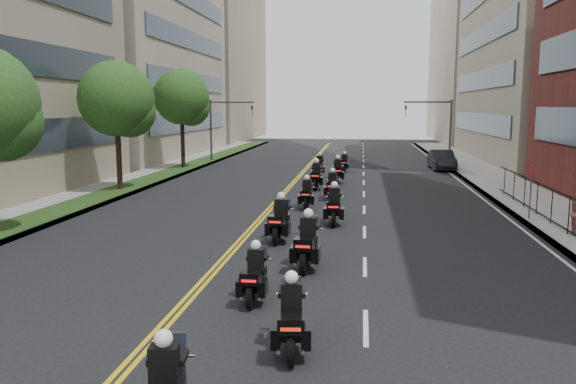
% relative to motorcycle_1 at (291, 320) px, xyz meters
% --- Properties ---
extents(sidewalk_right, '(4.00, 90.00, 0.15)m').
position_rel_motorcycle_1_xyz_m(sidewalk_right, '(10.35, 21.43, -0.59)').
color(sidewalk_right, gray).
rests_on(sidewalk_right, ground).
extents(sidewalk_left, '(4.00, 90.00, 0.15)m').
position_rel_motorcycle_1_xyz_m(sidewalk_left, '(-13.65, 21.43, -0.59)').
color(sidewalk_left, gray).
rests_on(sidewalk_left, ground).
extents(grass_strip, '(2.00, 90.00, 0.04)m').
position_rel_motorcycle_1_xyz_m(grass_strip, '(-12.85, 21.43, -0.49)').
color(grass_strip, '#163D16').
rests_on(grass_strip, sidewalk_left).
extents(building_right_far, '(15.00, 28.00, 26.00)m').
position_rel_motorcycle_1_xyz_m(building_right_far, '(19.85, 74.43, 12.34)').
color(building_right_far, gray).
rests_on(building_right_far, ground).
extents(building_left_far, '(16.00, 28.00, 26.00)m').
position_rel_motorcycle_1_xyz_m(building_left_far, '(-23.65, 74.43, 12.34)').
color(building_left_far, gray).
rests_on(building_left_far, ground).
extents(street_trees, '(4.40, 38.40, 7.98)m').
position_rel_motorcycle_1_xyz_m(street_trees, '(-12.69, 15.04, 4.47)').
color(street_trees, '#322316').
rests_on(street_trees, ground).
extents(traffic_signal_right, '(4.09, 0.20, 5.60)m').
position_rel_motorcycle_1_xyz_m(traffic_signal_right, '(7.89, 38.43, 3.03)').
color(traffic_signal_right, '#3F3F44').
rests_on(traffic_signal_right, ground).
extents(traffic_signal_left, '(4.09, 0.20, 5.60)m').
position_rel_motorcycle_1_xyz_m(traffic_signal_left, '(-11.18, 38.43, 3.03)').
color(traffic_signal_left, '#3F3F44').
rests_on(traffic_signal_left, ground).
extents(motorcycle_1, '(0.65, 2.28, 1.68)m').
position_rel_motorcycle_1_xyz_m(motorcycle_1, '(0.00, 0.00, 0.00)').
color(motorcycle_1, black).
rests_on(motorcycle_1, ground).
extents(motorcycle_2, '(0.49, 2.15, 1.59)m').
position_rel_motorcycle_1_xyz_m(motorcycle_2, '(-1.33, 2.94, -0.04)').
color(motorcycle_2, black).
rests_on(motorcycle_2, ground).
extents(motorcycle_3, '(0.60, 2.54, 1.87)m').
position_rel_motorcycle_1_xyz_m(motorcycle_3, '(-0.26, 6.11, 0.08)').
color(motorcycle_3, black).
rests_on(motorcycle_3, ground).
extents(motorcycle_4, '(0.60, 2.50, 1.84)m').
position_rel_motorcycle_1_xyz_m(motorcycle_4, '(-1.62, 9.58, 0.06)').
color(motorcycle_4, black).
rests_on(motorcycle_4, ground).
extents(motorcycle_5, '(0.58, 2.49, 1.84)m').
position_rel_motorcycle_1_xyz_m(motorcycle_5, '(0.24, 12.91, 0.06)').
color(motorcycle_5, black).
rests_on(motorcycle_5, ground).
extents(motorcycle_6, '(0.52, 2.26, 1.67)m').
position_rel_motorcycle_1_xyz_m(motorcycle_6, '(-1.29, 16.47, -0.00)').
color(motorcycle_6, black).
rests_on(motorcycle_6, ground).
extents(motorcycle_7, '(0.53, 2.31, 1.71)m').
position_rel_motorcycle_1_xyz_m(motorcycle_7, '(-0.18, 19.45, 0.01)').
color(motorcycle_7, black).
rests_on(motorcycle_7, ground).
extents(motorcycle_8, '(0.58, 2.54, 1.88)m').
position_rel_motorcycle_1_xyz_m(motorcycle_8, '(-1.37, 23.12, 0.08)').
color(motorcycle_8, black).
rests_on(motorcycle_8, ground).
extents(motorcycle_9, '(0.59, 2.50, 1.85)m').
position_rel_motorcycle_1_xyz_m(motorcycle_9, '(-0.17, 26.09, 0.07)').
color(motorcycle_9, black).
rests_on(motorcycle_9, ground).
extents(motorcycle_10, '(0.54, 2.36, 1.74)m').
position_rel_motorcycle_1_xyz_m(motorcycle_10, '(-1.65, 29.56, 0.02)').
color(motorcycle_10, black).
rests_on(motorcycle_10, ground).
extents(motorcycle_11, '(0.53, 2.14, 1.58)m').
position_rel_motorcycle_1_xyz_m(motorcycle_11, '(0.06, 32.64, -0.04)').
color(motorcycle_11, black).
rests_on(motorcycle_11, ground).
extents(parked_sedan, '(1.81, 4.85, 1.58)m').
position_rel_motorcycle_1_xyz_m(parked_sedan, '(7.75, 34.94, 0.13)').
color(parked_sedan, black).
rests_on(parked_sedan, ground).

